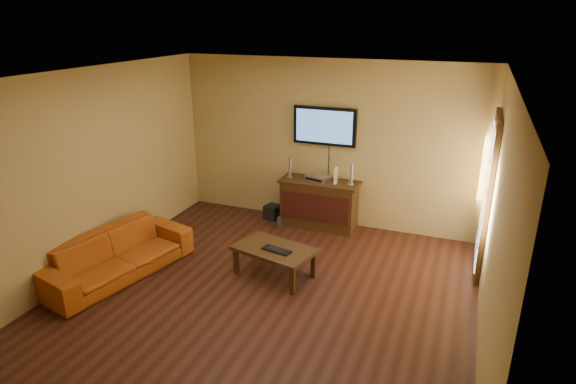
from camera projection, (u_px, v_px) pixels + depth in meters
The scene contains 14 objects.
ground_plane at pixel (266, 294), 6.07m from camera, with size 5.00×5.00×0.00m, color black.
room_walls at pixel (284, 153), 6.03m from camera, with size 5.00×5.00×5.00m.
french_door at pixel (487, 197), 6.36m from camera, with size 0.07×1.02×2.22m.
media_console at pixel (319, 203), 7.91m from camera, with size 1.29×0.49×0.79m.
television at pixel (325, 126), 7.66m from camera, with size 1.03×0.08×0.61m.
coffee_table at pixel (274, 251), 6.40m from camera, with size 1.15×0.84×0.41m.
sofa at pixel (116, 248), 6.40m from camera, with size 2.05×0.60×0.80m, color #A64A12.
speaker_left at pixel (290, 168), 7.90m from camera, with size 0.09×0.09×0.33m.
speaker_right at pixel (351, 175), 7.54m from camera, with size 0.10×0.10×0.35m.
av_receiver at pixel (318, 178), 7.79m from camera, with size 0.36×0.26×0.08m, color silver.
game_console at pixel (336, 175), 7.65m from camera, with size 0.05×0.17×0.24m, color white.
subwoofer at pixel (272, 212), 8.30m from camera, with size 0.24×0.24×0.24m, color black.
bottle at pixel (280, 222), 7.93m from camera, with size 0.07×0.07×0.21m.
keyboard at pixel (277, 250), 6.29m from camera, with size 0.42×0.23×0.02m.
Camera 1 is at (2.16, -4.79, 3.32)m, focal length 30.00 mm.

